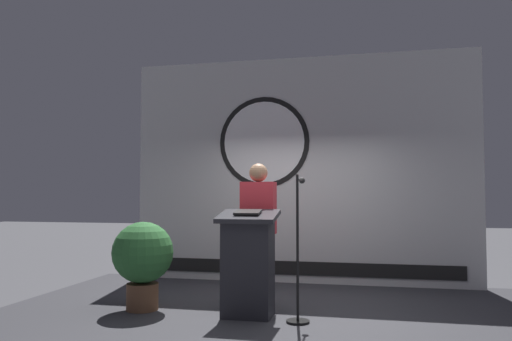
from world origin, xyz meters
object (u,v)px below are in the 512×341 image
Objects in this scene: speaker_person at (258,233)px; microphone_stand at (298,269)px; podium at (248,264)px; potted_plant at (143,257)px.

speaker_person is 0.85m from microphone_stand.
potted_plant is at bearing 178.71° from podium.
microphone_stand is 1.52× the size of potted_plant.
microphone_stand is at bearing -46.42° from speaker_person.
potted_plant is at bearing 176.11° from microphone_stand.
speaker_person reaches higher than microphone_stand.
potted_plant is (-1.24, 0.03, 0.03)m from podium.
speaker_person is 1.68× the size of potted_plant.
podium is at bearing -91.43° from speaker_person.
speaker_person reaches higher than podium.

